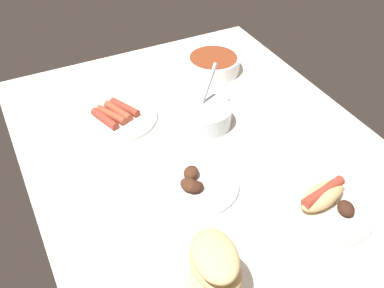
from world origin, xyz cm
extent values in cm
cube|color=silver|center=(0.00, 0.00, -1.50)|extent=(120.00, 90.00, 3.00)
cylinder|color=silver|center=(11.69, -5.11, 2.84)|extent=(14.28, 14.28, 5.69)
cylinder|color=beige|center=(11.69, -5.11, 3.98)|extent=(12.57, 12.57, 2.56)
cube|color=#B7B7BC|center=(14.91, -6.89, 8.78)|extent=(5.02, 8.60, 13.91)
cylinder|color=white|center=(25.26, 16.73, 0.50)|extent=(23.60, 23.60, 1.00)
cylinder|color=#9E3828|center=(26.60, 13.28, 2.12)|extent=(10.26, 6.32, 2.24)
cylinder|color=#AD472D|center=(25.71, 15.58, 2.12)|extent=(10.40, 5.62, 2.24)
cylinder|color=#AD472D|center=(24.81, 17.87, 2.12)|extent=(10.21, 6.49, 2.24)
cylinder|color=#9E3828|center=(23.92, 20.17, 2.12)|extent=(10.45, 5.29, 2.24)
cylinder|color=white|center=(-9.10, 8.32, 0.50)|extent=(20.32, 20.32, 1.00)
ellipsoid|color=#381E14|center=(-10.86, 9.62, 2.15)|extent=(3.48, 4.27, 2.31)
ellipsoid|color=#472819|center=(-6.41, 8.44, 2.40)|extent=(5.68, 5.68, 2.79)
ellipsoid|color=#472819|center=(-9.69, 10.58, 2.24)|extent=(5.58, 4.97, 2.48)
cylinder|color=white|center=(-27.06, -14.44, 0.50)|extent=(25.16, 25.16, 1.00)
ellipsoid|color=tan|center=(-27.06, -14.44, 3.20)|extent=(8.46, 13.91, 4.40)
cylinder|color=#9E3828|center=(-27.06, -14.44, 4.41)|extent=(4.80, 12.56, 2.40)
ellipsoid|color=#381E14|center=(-31.94, -17.30, 2.40)|extent=(5.04, 4.42, 2.80)
cylinder|color=white|center=(35.69, -20.58, 2.53)|extent=(17.13, 17.13, 5.06)
cylinder|color=maroon|center=(35.69, -20.58, 4.66)|extent=(15.41, 15.41, 1.00)
ellipsoid|color=#E5C689|center=(-36.64, 18.44, 5.40)|extent=(12.76, 9.37, 3.60)
ellipsoid|color=#DBB77A|center=(-36.20, 18.46, 9.00)|extent=(12.77, 9.39, 3.60)
ellipsoid|color=#DBB77A|center=(-36.34, 18.71, 12.60)|extent=(13.40, 10.42, 3.60)
camera|label=1|loc=(-77.88, 43.93, 79.25)|focal=42.99mm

